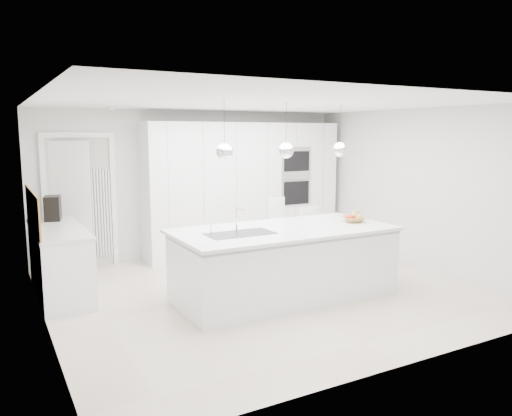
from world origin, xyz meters
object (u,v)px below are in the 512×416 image
fruit_bowl (354,219)px  espresso_machine (53,208)px  bar_stool_right (313,240)px  bar_stool_left (281,237)px  island_base (285,264)px

fruit_bowl → espresso_machine: (-3.63, 2.15, 0.13)m
espresso_machine → bar_stool_right: bearing=-6.8°
bar_stool_right → bar_stool_left: bearing=172.7°
bar_stool_left → fruit_bowl: bearing=-80.7°
fruit_bowl → bar_stool_left: 1.19m
espresso_machine → bar_stool_right: espresso_machine is taller
island_base → bar_stool_right: size_ratio=2.87×
bar_stool_right → espresso_machine: bearing=162.9°
island_base → bar_stool_left: (0.52, 0.95, 0.14)m
espresso_machine → bar_stool_left: 3.31m
espresso_machine → island_base: bearing=-27.2°
bar_stool_left → espresso_machine: bearing=137.4°
island_base → bar_stool_right: 1.35m
island_base → espresso_machine: bearing=140.0°
fruit_bowl → bar_stool_right: bearing=93.7°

